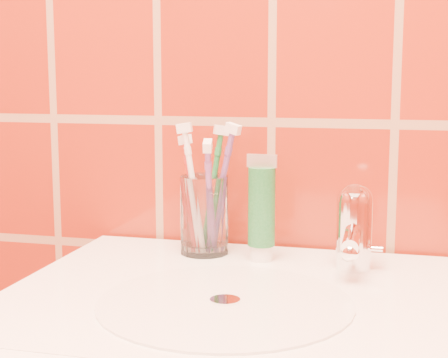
# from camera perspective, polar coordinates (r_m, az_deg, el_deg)

# --- Properties ---
(glass_tumbler) EXTENTS (0.08, 0.08, 0.12)m
(glass_tumbler) POSITION_cam_1_polar(r_m,az_deg,el_deg) (1.02, -1.64, -2.99)
(glass_tumbler) COLOR white
(glass_tumbler) RESTS_ON pedestal_sink
(toothpaste_tube) EXTENTS (0.04, 0.04, 0.15)m
(toothpaste_tube) POSITION_cam_1_polar(r_m,az_deg,el_deg) (0.98, 3.14, -2.70)
(toothpaste_tube) COLOR white
(toothpaste_tube) RESTS_ON pedestal_sink
(faucet) EXTENTS (0.05, 0.11, 0.12)m
(faucet) POSITION_cam_1_polar(r_m,az_deg,el_deg) (0.95, 10.76, -3.70)
(faucet) COLOR white
(faucet) RESTS_ON pedestal_sink
(toothbrush_0) EXTENTS (0.06, 0.06, 0.20)m
(toothbrush_0) POSITION_cam_1_polar(r_m,az_deg,el_deg) (1.00, -2.51, -0.93)
(toothbrush_0) COLOR white
(toothbrush_0) RESTS_ON glass_tumbler
(toothbrush_1) EXTENTS (0.10, 0.09, 0.21)m
(toothbrush_1) POSITION_cam_1_polar(r_m,az_deg,el_deg) (1.01, -0.30, -0.90)
(toothbrush_1) COLOR #69418B
(toothbrush_1) RESTS_ON glass_tumbler
(toothbrush_2) EXTENTS (0.05, 0.13, 0.19)m
(toothbrush_2) POSITION_cam_1_polar(r_m,az_deg,el_deg) (0.99, -1.23, -1.71)
(toothbrush_2) COLOR #784390
(toothbrush_2) RESTS_ON glass_tumbler
(toothbrush_3) EXTENTS (0.10, 0.10, 0.19)m
(toothbrush_3) POSITION_cam_1_polar(r_m,az_deg,el_deg) (1.02, -2.68, -1.31)
(toothbrush_3) COLOR #B62B27
(toothbrush_3) RESTS_ON glass_tumbler
(toothbrush_4) EXTENTS (0.08, 0.08, 0.20)m
(toothbrush_4) POSITION_cam_1_polar(r_m,az_deg,el_deg) (1.02, -0.99, -0.87)
(toothbrush_4) COLOR #217D3B
(toothbrush_4) RESTS_ON glass_tumbler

